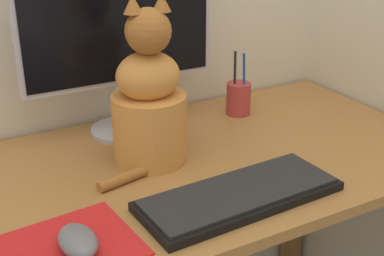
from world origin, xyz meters
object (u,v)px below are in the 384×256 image
pen_cup (238,98)px  cat (149,102)px  monitor (119,29)px  computer_mouse_left (78,241)px  keyboard (240,195)px

pen_cup → cat: bearing=-157.0°
cat → monitor: bearing=95.0°
monitor → computer_mouse_left: bearing=-121.1°
monitor → computer_mouse_left: 0.56m
pen_cup → computer_mouse_left: bearing=-145.9°
monitor → pen_cup: monitor is taller
computer_mouse_left → cat: bearing=45.2°
monitor → pen_cup: bearing=-6.7°
keyboard → pen_cup: 0.46m
cat → pen_cup: 0.37m
computer_mouse_left → pen_cup: bearing=34.1°
cat → pen_cup: (0.33, 0.14, -0.09)m
computer_mouse_left → cat: cat is taller
keyboard → cat: size_ratio=1.11×
keyboard → computer_mouse_left: size_ratio=4.09×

